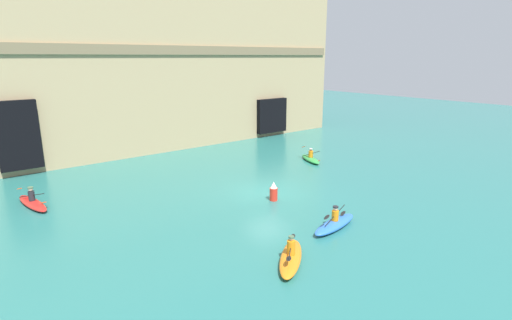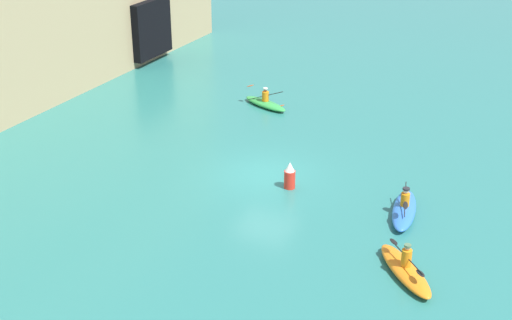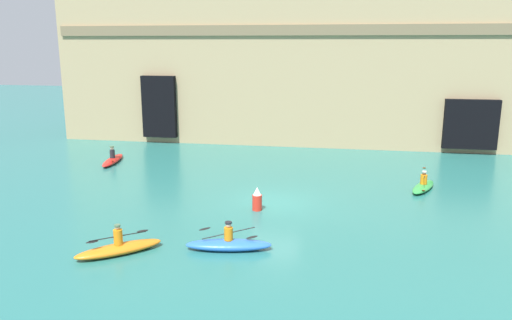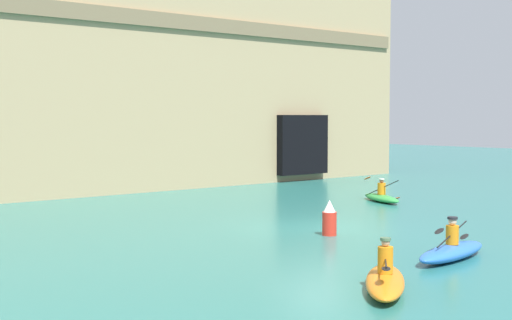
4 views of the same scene
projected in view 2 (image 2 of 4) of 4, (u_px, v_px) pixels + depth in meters
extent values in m
plane|color=#28706B|center=(266.00, 175.00, 29.37)|extent=(120.00, 120.00, 0.00)
cube|color=black|center=(151.00, 28.00, 43.32)|extent=(3.58, 0.70, 3.42)
ellipsoid|color=green|center=(265.00, 104.00, 36.75)|extent=(1.85, 2.97, 0.32)
cylinder|color=orange|center=(265.00, 96.00, 36.58)|extent=(0.35, 0.35, 0.50)
sphere|color=brown|center=(265.00, 90.00, 36.44)|extent=(0.19, 0.19, 0.19)
cylinder|color=silver|center=(265.00, 88.00, 36.41)|extent=(0.23, 0.23, 0.06)
cylinder|color=black|center=(265.00, 96.00, 36.57)|extent=(0.32, 2.08, 0.86)
ellipsoid|color=#D84C19|center=(281.00, 106.00, 36.26)|extent=(0.24, 0.45, 0.21)
ellipsoid|color=#D84C19|center=(250.00, 86.00, 36.88)|extent=(0.24, 0.45, 0.21)
ellipsoid|color=orange|center=(405.00, 270.00, 22.60)|extent=(2.98, 2.69, 0.37)
cylinder|color=orange|center=(406.00, 258.00, 22.41)|extent=(0.33, 0.33, 0.57)
sphere|color=tan|center=(408.00, 247.00, 22.25)|extent=(0.18, 0.18, 0.18)
cylinder|color=#4C6B4C|center=(408.00, 245.00, 22.22)|extent=(0.23, 0.23, 0.06)
cylinder|color=black|center=(407.00, 257.00, 22.39)|extent=(1.60, 1.40, 0.08)
ellipsoid|color=black|center=(394.00, 242.00, 23.20)|extent=(0.45, 0.43, 0.06)
ellipsoid|color=black|center=(420.00, 273.00, 21.59)|extent=(0.45, 0.43, 0.06)
ellipsoid|color=blue|center=(404.00, 210.00, 26.21)|extent=(3.32, 1.36, 0.40)
cylinder|color=orange|center=(405.00, 199.00, 26.02)|extent=(0.33, 0.33, 0.49)
sphere|color=beige|center=(406.00, 191.00, 25.88)|extent=(0.21, 0.21, 0.21)
cylinder|color=#232328|center=(406.00, 189.00, 25.84)|extent=(0.26, 0.26, 0.06)
cylinder|color=black|center=(405.00, 199.00, 26.01)|extent=(1.94, 0.51, 0.46)
ellipsoid|color=black|center=(405.00, 193.00, 26.87)|extent=(0.47, 0.28, 0.14)
ellipsoid|color=black|center=(405.00, 205.00, 25.16)|extent=(0.47, 0.28, 0.14)
cylinder|color=red|center=(290.00, 179.00, 28.18)|extent=(0.45, 0.45, 0.73)
cone|color=white|center=(290.00, 167.00, 27.95)|extent=(0.38, 0.38, 0.38)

